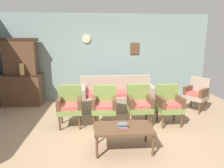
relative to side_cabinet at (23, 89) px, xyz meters
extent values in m
plane|color=#997A5B|center=(2.51, -2.25, -0.47)|extent=(7.68, 7.68, 0.00)
cube|color=gray|center=(2.51, 0.38, 0.88)|extent=(6.40, 0.06, 2.70)
cube|color=brown|center=(3.41, 0.33, 1.18)|extent=(0.28, 0.02, 0.36)
cylinder|color=beige|center=(1.91, 0.33, 1.48)|extent=(0.26, 0.03, 0.26)
cube|color=brown|center=(0.00, 0.00, -0.02)|extent=(1.10, 0.52, 0.90)
cube|color=#342115|center=(0.00, 0.00, 0.45)|extent=(1.16, 0.55, 0.03)
cube|color=brown|center=(0.00, 0.08, 0.94)|extent=(0.90, 0.36, 0.95)
cube|color=#342115|center=(0.00, 0.08, 1.45)|extent=(0.99, 0.38, 0.08)
cylinder|color=tan|center=(0.09, -0.17, 0.63)|extent=(0.14, 0.14, 0.33)
cube|color=gray|center=(2.77, -0.59, -0.26)|extent=(2.08, 0.90, 0.42)
cube|color=gray|center=(2.76, -0.27, 0.19)|extent=(2.05, 0.26, 0.48)
cube|color=gray|center=(3.72, -0.54, 0.07)|extent=(0.20, 0.81, 0.24)
cube|color=gray|center=(1.83, -0.63, 0.07)|extent=(0.20, 0.81, 0.24)
cube|color=#B74C47|center=(3.38, -0.60, 0.00)|extent=(0.57, 0.58, 0.10)
cube|color=#B74C47|center=(2.77, -0.63, 0.00)|extent=(0.57, 0.58, 0.10)
cube|color=#B74C47|center=(2.17, -0.66, 0.00)|extent=(0.57, 0.58, 0.10)
cube|color=olive|center=(1.62, -1.67, -0.09)|extent=(0.55, 0.51, 0.12)
cube|color=#B74C47|center=(1.63, -1.69, 0.00)|extent=(0.47, 0.44, 0.10)
cube|color=olive|center=(1.61, -1.47, 0.20)|extent=(0.53, 0.13, 0.46)
cube|color=brown|center=(1.84, -1.65, 0.08)|extent=(0.11, 0.48, 0.22)
cube|color=brown|center=(1.40, -1.68, 0.08)|extent=(0.11, 0.48, 0.22)
cylinder|color=brown|center=(1.85, -1.84, -0.31)|extent=(0.04, 0.04, 0.32)
cylinder|color=brown|center=(1.43, -1.87, -0.31)|extent=(0.04, 0.04, 0.32)
cylinder|color=brown|center=(1.82, -1.46, -0.31)|extent=(0.04, 0.04, 0.32)
cylinder|color=brown|center=(1.40, -1.49, -0.31)|extent=(0.04, 0.04, 0.32)
cube|color=olive|center=(2.39, -1.69, -0.09)|extent=(0.56, 0.53, 0.12)
cube|color=#B74C47|center=(2.39, -1.71, 0.00)|extent=(0.48, 0.45, 0.10)
cube|color=olive|center=(2.41, -1.49, 0.20)|extent=(0.53, 0.15, 0.46)
cube|color=brown|center=(2.61, -1.71, 0.08)|extent=(0.13, 0.49, 0.22)
cube|color=brown|center=(2.17, -1.67, 0.08)|extent=(0.13, 0.49, 0.22)
cylinder|color=brown|center=(2.58, -1.90, -0.31)|extent=(0.04, 0.04, 0.32)
cylinder|color=brown|center=(2.16, -1.86, -0.31)|extent=(0.04, 0.04, 0.32)
cylinder|color=brown|center=(2.62, -1.52, -0.31)|extent=(0.04, 0.04, 0.32)
cylinder|color=brown|center=(2.20, -1.48, -0.31)|extent=(0.04, 0.04, 0.32)
cube|color=olive|center=(3.19, -1.68, -0.09)|extent=(0.53, 0.50, 0.12)
cube|color=#B74C47|center=(3.19, -1.70, 0.00)|extent=(0.45, 0.42, 0.10)
cube|color=olive|center=(3.18, -1.48, 0.20)|extent=(0.52, 0.12, 0.46)
cube|color=brown|center=(3.41, -1.67, 0.08)|extent=(0.09, 0.48, 0.22)
cube|color=brown|center=(2.97, -1.68, 0.08)|extent=(0.09, 0.48, 0.22)
cylinder|color=brown|center=(3.40, -1.86, -0.31)|extent=(0.04, 0.04, 0.32)
cylinder|color=brown|center=(2.98, -1.87, -0.31)|extent=(0.04, 0.04, 0.32)
cylinder|color=brown|center=(3.39, -1.48, -0.31)|extent=(0.04, 0.04, 0.32)
cylinder|color=brown|center=(2.97, -1.49, -0.31)|extent=(0.04, 0.04, 0.32)
cube|color=olive|center=(3.85, -1.73, -0.09)|extent=(0.54, 0.50, 0.12)
cube|color=#B74C47|center=(3.85, -1.75, 0.00)|extent=(0.46, 0.42, 0.10)
cube|color=olive|center=(3.84, -1.53, 0.20)|extent=(0.52, 0.12, 0.46)
cube|color=brown|center=(4.07, -1.72, 0.08)|extent=(0.10, 0.48, 0.22)
cube|color=brown|center=(3.63, -1.74, 0.08)|extent=(0.10, 0.48, 0.22)
cylinder|color=brown|center=(4.07, -1.91, -0.31)|extent=(0.04, 0.04, 0.32)
cylinder|color=brown|center=(3.65, -1.93, -0.31)|extent=(0.04, 0.04, 0.32)
cylinder|color=brown|center=(4.05, -1.53, -0.31)|extent=(0.04, 0.04, 0.32)
cylinder|color=brown|center=(3.63, -1.55, -0.31)|extent=(0.04, 0.04, 0.32)
cube|color=gray|center=(4.90, -0.87, -0.09)|extent=(0.70, 0.70, 0.12)
cube|color=#B74C47|center=(4.89, -0.88, 0.00)|extent=(0.59, 0.60, 0.10)
cube|color=gray|center=(5.06, -0.75, 0.20)|extent=(0.39, 0.48, 0.46)
cube|color=brown|center=(5.03, -1.05, 0.08)|extent=(0.43, 0.35, 0.22)
cube|color=brown|center=(4.77, -0.70, 0.08)|extent=(0.43, 0.35, 0.22)
cylinder|color=brown|center=(4.88, -1.15, -0.31)|extent=(0.04, 0.04, 0.32)
cylinder|color=brown|center=(4.62, -0.82, -0.31)|extent=(0.04, 0.04, 0.32)
cylinder|color=brown|center=(5.18, -0.93, -0.31)|extent=(0.04, 0.04, 0.32)
cylinder|color=brown|center=(4.93, -0.59, -0.31)|extent=(0.04, 0.04, 0.32)
cube|color=brown|center=(2.68, -2.70, -0.07)|extent=(1.00, 0.56, 0.04)
cylinder|color=brown|center=(2.22, -2.46, -0.28)|extent=(0.04, 0.04, 0.38)
cylinder|color=brown|center=(3.14, -2.46, -0.28)|extent=(0.04, 0.04, 0.38)
cylinder|color=brown|center=(2.22, -2.94, -0.28)|extent=(0.04, 0.04, 0.38)
cylinder|color=brown|center=(3.14, -2.94, -0.28)|extent=(0.04, 0.04, 0.38)
cube|color=#D46196|center=(2.67, -2.74, -0.04)|extent=(0.15, 0.10, 0.02)
cube|color=slate|center=(2.65, -2.75, -0.02)|extent=(0.13, 0.09, 0.02)
cube|color=#D73F51|center=(2.67, -2.73, 0.00)|extent=(0.11, 0.07, 0.03)
cube|color=slate|center=(2.66, -2.74, 0.03)|extent=(0.16, 0.10, 0.02)
cylinder|color=#5A604B|center=(5.36, -0.10, -0.12)|extent=(0.23, 0.23, 0.69)
camera|label=1|loc=(2.27, -5.76, 1.38)|focal=30.97mm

